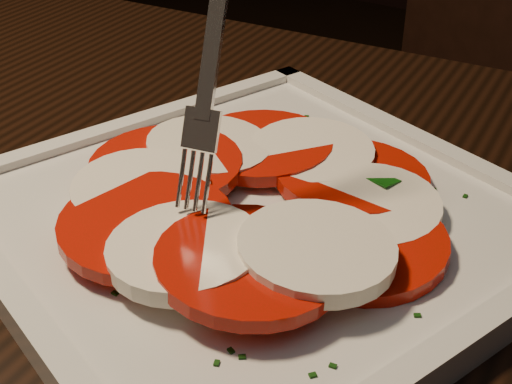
# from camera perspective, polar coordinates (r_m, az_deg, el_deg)

# --- Properties ---
(chair) EXTENTS (0.54, 0.54, 0.93)m
(chair) POSITION_cam_1_polar(r_m,az_deg,el_deg) (1.19, 16.03, 7.62)
(chair) COLOR black
(chair) RESTS_ON ground
(plate) EXTENTS (0.39, 0.39, 0.01)m
(plate) POSITION_cam_1_polar(r_m,az_deg,el_deg) (0.44, -0.00, -2.48)
(plate) COLOR silver
(plate) RESTS_ON table
(caprese_salad) EXTENTS (0.24, 0.25, 0.03)m
(caprese_salad) POSITION_cam_1_polar(r_m,az_deg,el_deg) (0.43, -0.00, -0.45)
(caprese_salad) COLOR #BC0E04
(caprese_salad) RESTS_ON plate
(fork) EXTENTS (0.05, 0.08, 0.17)m
(fork) POSITION_cam_1_polar(r_m,az_deg,el_deg) (0.39, -2.82, 12.40)
(fork) COLOR white
(fork) RESTS_ON caprese_salad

